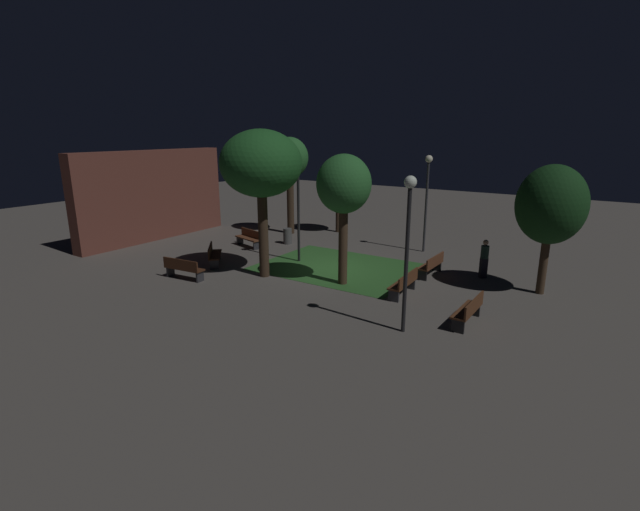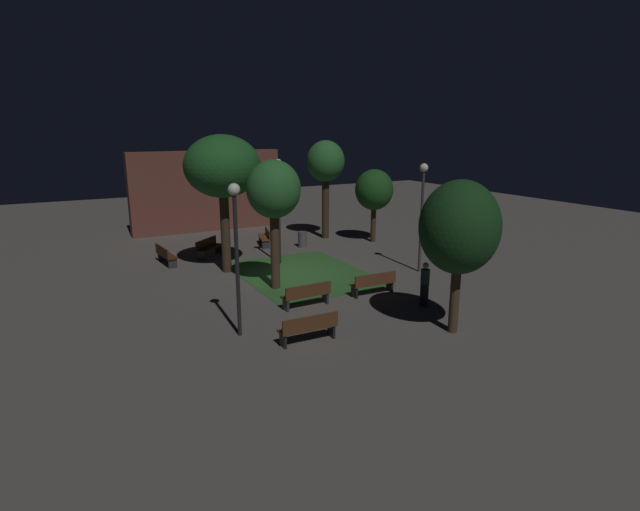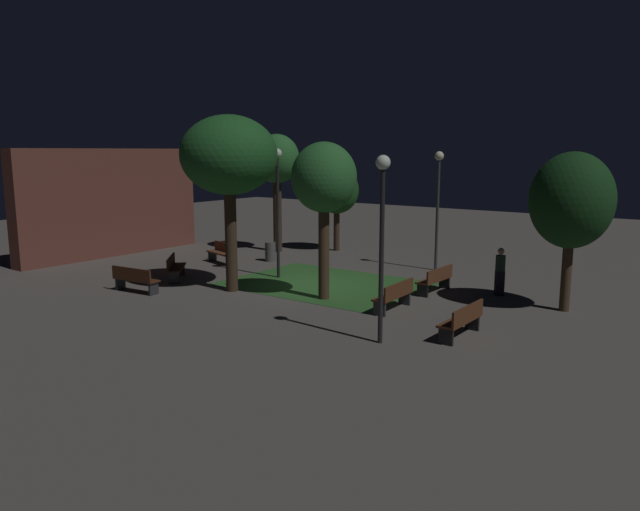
# 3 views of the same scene
# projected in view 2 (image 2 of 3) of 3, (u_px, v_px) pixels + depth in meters

# --- Properties ---
(ground_plane) EXTENTS (60.00, 60.00, 0.00)m
(ground_plane) POSITION_uv_depth(u_px,v_px,m) (295.00, 274.00, 21.93)
(ground_plane) COLOR #56514C
(grass_lawn) EXTENTS (5.21, 6.80, 0.01)m
(grass_lawn) POSITION_uv_depth(u_px,v_px,m) (303.00, 274.00, 22.02)
(grass_lawn) COLOR #2D6028
(grass_lawn) RESTS_ON ground
(bench_near_trees) EXTENTS (1.81, 0.52, 0.88)m
(bench_near_trees) POSITION_uv_depth(u_px,v_px,m) (307.00, 294.00, 17.80)
(bench_near_trees) COLOR #512D19
(bench_near_trees) RESTS_ON ground
(bench_by_lamp) EXTENTS (1.81, 0.53, 0.88)m
(bench_by_lamp) POSITION_uv_depth(u_px,v_px,m) (374.00, 283.00, 19.13)
(bench_by_lamp) COLOR brown
(bench_by_lamp) RESTS_ON ground
(bench_path_side) EXTENTS (0.94, 1.86, 0.88)m
(bench_path_side) POSITION_uv_depth(u_px,v_px,m) (265.00, 237.00, 27.25)
(bench_path_side) COLOR brown
(bench_path_side) RESTS_ON ground
(bench_front_left) EXTENTS (1.66, 1.56, 0.88)m
(bench_front_left) POSITION_uv_depth(u_px,v_px,m) (209.00, 247.00, 24.90)
(bench_front_left) COLOR #422314
(bench_front_left) RESTS_ON ground
(bench_lawn_edge) EXTENTS (1.81, 0.52, 0.88)m
(bench_lawn_edge) POSITION_uv_depth(u_px,v_px,m) (309.00, 327.00, 14.86)
(bench_lawn_edge) COLOR #512D19
(bench_lawn_edge) RESTS_ON ground
(bench_corner) EXTENTS (0.65, 1.84, 0.88)m
(bench_corner) POSITION_uv_depth(u_px,v_px,m) (165.00, 255.00, 23.39)
(bench_corner) COLOR #422314
(bench_corner) RESTS_ON ground
(tree_lawn_side) EXTENTS (2.42, 2.42, 4.75)m
(tree_lawn_side) POSITION_uv_depth(u_px,v_px,m) (459.00, 228.00, 14.97)
(tree_lawn_side) COLOR #423021
(tree_lawn_side) RESTS_ON ground
(tree_near_wall) EXTENTS (3.25, 3.25, 5.95)m
(tree_near_wall) POSITION_uv_depth(u_px,v_px,m) (222.00, 168.00, 21.27)
(tree_near_wall) COLOR #38281C
(tree_near_wall) RESTS_ON ground
(tree_back_left) EXTENTS (2.10, 2.10, 4.03)m
(tree_back_left) POSITION_uv_depth(u_px,v_px,m) (374.00, 190.00, 27.57)
(tree_back_left) COLOR #38281C
(tree_back_left) RESTS_ON ground
(tree_right_canopy) EXTENTS (2.13, 2.13, 5.54)m
(tree_right_canopy) POSITION_uv_depth(u_px,v_px,m) (326.00, 164.00, 28.19)
(tree_right_canopy) COLOR #38281C
(tree_right_canopy) RESTS_ON ground
(tree_left_canopy) EXTENTS (2.09, 2.09, 5.05)m
(tree_left_canopy) POSITION_uv_depth(u_px,v_px,m) (274.00, 192.00, 19.14)
(tree_left_canopy) COLOR #423021
(tree_left_canopy) RESTS_ON ground
(lamp_post_near_wall) EXTENTS (0.36, 0.36, 4.75)m
(lamp_post_near_wall) POSITION_uv_depth(u_px,v_px,m) (422.00, 200.00, 21.62)
(lamp_post_near_wall) COLOR #333338
(lamp_post_near_wall) RESTS_ON ground
(lamp_post_plaza_west) EXTENTS (0.36, 0.36, 4.67)m
(lamp_post_plaza_west) POSITION_uv_depth(u_px,v_px,m) (236.00, 235.00, 14.73)
(lamp_post_plaza_west) COLOR black
(lamp_post_plaza_west) RESTS_ON ground
(lamp_post_plaza_east) EXTENTS (0.36, 0.36, 4.85)m
(lamp_post_plaza_east) POSITION_uv_depth(u_px,v_px,m) (279.00, 194.00, 22.91)
(lamp_post_plaza_east) COLOR black
(lamp_post_plaza_east) RESTS_ON ground
(trash_bin) EXTENTS (0.46, 0.46, 0.83)m
(trash_bin) POSITION_uv_depth(u_px,v_px,m) (302.00, 239.00, 26.89)
(trash_bin) COLOR #4C4C4C
(trash_bin) RESTS_ON ground
(pedestrian) EXTENTS (0.34, 0.34, 1.61)m
(pedestrian) POSITION_uv_depth(u_px,v_px,m) (425.00, 283.00, 17.86)
(pedestrian) COLOR black
(pedestrian) RESTS_ON ground
(building_wall_backdrop) EXTENTS (9.20, 0.80, 4.87)m
(building_wall_backdrop) POSITION_uv_depth(u_px,v_px,m) (207.00, 191.00, 30.85)
(building_wall_backdrop) COLOR brown
(building_wall_backdrop) RESTS_ON ground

